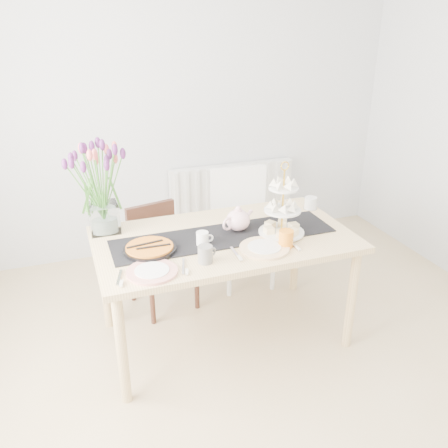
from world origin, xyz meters
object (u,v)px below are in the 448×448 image
object	(u,v)px
plate_left	(152,272)
chair_white	(242,217)
mug_grey	(205,254)
tart_tin	(150,249)
radiator	(232,195)
chair_brown	(158,249)
mug_orange	(286,239)
tulip_vase	(99,176)
cake_stand	(282,216)
mug_white	(202,239)
plate_right	(264,248)
teapot	(238,220)
dining_table	(224,247)
cream_jug	(311,203)

from	to	relation	value
plate_left	chair_white	bearing A→B (deg)	47.22
mug_grey	plate_left	world-z (taller)	mug_grey
tart_tin	radiator	bearing A→B (deg)	53.86
chair_brown	mug_orange	bearing A→B (deg)	-66.92
tulip_vase	plate_left	bearing A→B (deg)	-75.06
cake_stand	mug_orange	xyz separation A→B (m)	(-0.05, -0.17, -0.07)
mug_white	plate_right	bearing A→B (deg)	-22.80
chair_white	mug_orange	distance (m)	1.01
teapot	plate_left	distance (m)	0.72
dining_table	cream_jug	xyz separation A→B (m)	(0.73, 0.22, 0.12)
radiator	mug_orange	world-z (taller)	mug_orange
dining_table	plate_right	xyz separation A→B (m)	(0.16, -0.25, 0.08)
cake_stand	tart_tin	bearing A→B (deg)	177.21
tulip_vase	mug_white	distance (m)	0.74
mug_grey	plate_right	world-z (taller)	mug_grey
chair_white	mug_white	bearing A→B (deg)	-121.38
teapot	dining_table	bearing A→B (deg)	-179.04
radiator	teapot	distance (m)	1.51
chair_white	tulip_vase	size ratio (longest dim) A/B	1.38
chair_white	plate_right	world-z (taller)	chair_white
chair_white	cake_stand	size ratio (longest dim) A/B	2.18
tart_tin	mug_orange	xyz separation A→B (m)	(0.78, -0.21, 0.03)
mug_grey	mug_orange	xyz separation A→B (m)	(0.51, 0.02, 0.00)
tulip_vase	cake_stand	xyz separation A→B (m)	(1.04, -0.43, -0.25)
chair_white	tulip_vase	world-z (taller)	tulip_vase
dining_table	chair_brown	distance (m)	0.70
dining_table	mug_orange	distance (m)	0.41
cream_jug	chair_brown	bearing A→B (deg)	142.88
radiator	chair_white	distance (m)	0.75
chair_brown	mug_orange	world-z (taller)	mug_orange
chair_brown	plate_left	world-z (taller)	plate_left
cream_jug	mug_white	size ratio (longest dim) A/B	0.99
mug_grey	plate_left	xyz separation A→B (m)	(-0.31, -0.02, -0.04)
teapot	tulip_vase	bearing A→B (deg)	138.08
mug_orange	mug_white	bearing A→B (deg)	105.34
chair_white	tart_tin	world-z (taller)	chair_white
mug_orange	plate_left	bearing A→B (deg)	129.27
dining_table	mug_white	distance (m)	0.22
cream_jug	plate_left	size ratio (longest dim) A/B	0.31
chair_white	cream_jug	distance (m)	0.64
chair_brown	mug_grey	world-z (taller)	mug_grey
tulip_vase	teapot	size ratio (longest dim) A/B	2.73
cream_jug	tart_tin	distance (m)	1.25
cream_jug	dining_table	bearing A→B (deg)	178.68
mug_orange	chair_white	bearing A→B (deg)	29.99
teapot	cake_stand	bearing A→B (deg)	-51.07
mug_grey	chair_white	bearing A→B (deg)	38.52
tulip_vase	tart_tin	world-z (taller)	tulip_vase
cake_stand	teapot	world-z (taller)	cake_stand
dining_table	chair_white	distance (m)	0.83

